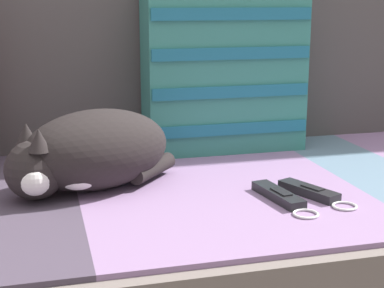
{
  "coord_description": "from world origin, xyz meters",
  "views": [
    {
      "loc": [
        -0.26,
        -1.11,
        0.83
      ],
      "look_at": [
        0.04,
        0.02,
        0.54
      ],
      "focal_mm": 55.0,
      "sensor_mm": 36.0,
      "label": 1
    }
  ],
  "objects_px": {
    "throw_pillow_striped": "(224,70)",
    "game_remote_near": "(280,196)",
    "couch": "(166,275)",
    "sleeping_cat": "(88,153)",
    "game_remote_far": "(311,192)"
  },
  "relations": [
    {
      "from": "sleeping_cat",
      "to": "game_remote_near",
      "type": "height_order",
      "value": "sleeping_cat"
    },
    {
      "from": "game_remote_far",
      "to": "game_remote_near",
      "type": "bearing_deg",
      "value": -173.76
    },
    {
      "from": "game_remote_near",
      "to": "game_remote_far",
      "type": "distance_m",
      "value": 0.07
    },
    {
      "from": "throw_pillow_striped",
      "to": "game_remote_near",
      "type": "relative_size",
      "value": 2.09
    },
    {
      "from": "couch",
      "to": "game_remote_far",
      "type": "bearing_deg",
      "value": -33.29
    },
    {
      "from": "throw_pillow_striped",
      "to": "game_remote_near",
      "type": "bearing_deg",
      "value": -92.33
    },
    {
      "from": "sleeping_cat",
      "to": "game_remote_near",
      "type": "xyz_separation_m",
      "value": [
        0.36,
        -0.17,
        -0.07
      ]
    },
    {
      "from": "couch",
      "to": "game_remote_near",
      "type": "relative_size",
      "value": 10.12
    },
    {
      "from": "throw_pillow_striped",
      "to": "couch",
      "type": "bearing_deg",
      "value": -131.43
    },
    {
      "from": "game_remote_near",
      "to": "game_remote_far",
      "type": "bearing_deg",
      "value": 6.24
    },
    {
      "from": "game_remote_far",
      "to": "throw_pillow_striped",
      "type": "bearing_deg",
      "value": 97.53
    },
    {
      "from": "couch",
      "to": "game_remote_far",
      "type": "relative_size",
      "value": 10.93
    },
    {
      "from": "throw_pillow_striped",
      "to": "sleeping_cat",
      "type": "relative_size",
      "value": 1.14
    },
    {
      "from": "throw_pillow_striped",
      "to": "sleeping_cat",
      "type": "distance_m",
      "value": 0.47
    },
    {
      "from": "couch",
      "to": "sleeping_cat",
      "type": "xyz_separation_m",
      "value": [
        -0.17,
        -0.02,
        0.3
      ]
    }
  ]
}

